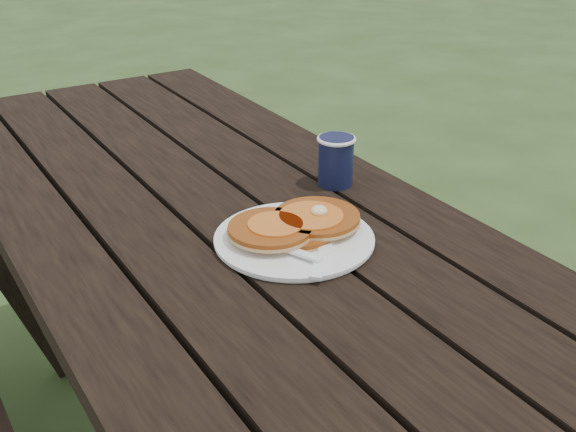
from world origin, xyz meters
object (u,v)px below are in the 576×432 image
plate (294,240)px  picnic_table (221,365)px  pancake_stack (296,224)px  coffee_cup (336,158)px

plate → picnic_table: bearing=102.8°
plate → pancake_stack: 0.03m
picnic_table → plate: bearing=-77.2°
picnic_table → pancake_stack: pancake_stack is taller
plate → coffee_cup: 0.26m
coffee_cup → pancake_stack: bearing=-141.8°
plate → coffee_cup: coffee_cup is taller
picnic_table → plate: size_ratio=6.82×
picnic_table → plate: plate is taller
picnic_table → pancake_stack: bearing=-73.2°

